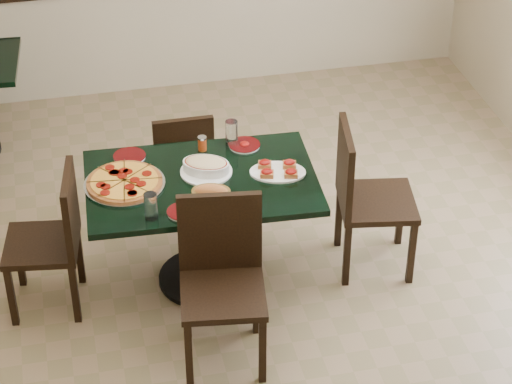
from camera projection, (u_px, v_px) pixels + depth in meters
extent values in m
plane|color=#7E6649|center=(229.00, 298.00, 6.07)|extent=(5.50, 5.50, 0.00)
cube|color=black|center=(201.00, 182.00, 5.81)|extent=(1.38, 0.92, 0.04)
cylinder|color=black|center=(203.00, 234.00, 6.02)|extent=(0.11, 0.11, 0.71)
cylinder|color=black|center=(205.00, 277.00, 6.22)|extent=(0.57, 0.57, 0.03)
cube|color=black|center=(181.00, 163.00, 6.60)|extent=(0.39, 0.39, 0.04)
cube|color=black|center=(184.00, 148.00, 6.33)|extent=(0.39, 0.04, 0.41)
cube|color=black|center=(203.00, 173.00, 6.87)|extent=(0.04, 0.04, 0.37)
cube|color=black|center=(211.00, 199.00, 6.61)|extent=(0.04, 0.04, 0.37)
cube|color=black|center=(155.00, 178.00, 6.82)|extent=(0.04, 0.04, 0.37)
cube|color=black|center=(162.00, 206.00, 6.55)|extent=(0.04, 0.04, 0.37)
cube|color=black|center=(223.00, 294.00, 5.39)|extent=(0.52, 0.52, 0.04)
cube|color=black|center=(220.00, 231.00, 5.41)|extent=(0.46, 0.10, 0.49)
cube|color=black|center=(189.00, 355.00, 5.35)|extent=(0.05, 0.05, 0.45)
cube|color=black|center=(187.00, 306.00, 5.68)|extent=(0.05, 0.05, 0.45)
cube|color=black|center=(262.00, 350.00, 5.38)|extent=(0.05, 0.05, 0.45)
cube|color=black|center=(256.00, 302.00, 5.70)|extent=(0.05, 0.05, 0.45)
cube|color=black|center=(377.00, 202.00, 6.09)|extent=(0.53, 0.53, 0.04)
cube|color=black|center=(345.00, 167.00, 5.93)|extent=(0.11, 0.46, 0.49)
cube|color=black|center=(412.00, 253.00, 6.08)|extent=(0.05, 0.05, 0.45)
cube|color=black|center=(347.00, 255.00, 6.06)|extent=(0.05, 0.05, 0.45)
cube|color=black|center=(400.00, 215.00, 6.40)|extent=(0.05, 0.05, 0.45)
cube|color=black|center=(339.00, 217.00, 6.39)|extent=(0.05, 0.05, 0.45)
cube|color=black|center=(42.00, 245.00, 5.80)|extent=(0.48, 0.48, 0.04)
cube|color=black|center=(71.00, 209.00, 5.67)|extent=(0.10, 0.43, 0.46)
cube|color=black|center=(19.00, 257.00, 6.07)|extent=(0.05, 0.05, 0.42)
cube|color=black|center=(80.00, 255.00, 6.09)|extent=(0.05, 0.05, 0.42)
cube|color=black|center=(11.00, 297.00, 5.77)|extent=(0.05, 0.05, 0.42)
cube|color=black|center=(75.00, 294.00, 5.79)|extent=(0.05, 0.05, 0.42)
cylinder|color=silver|center=(125.00, 184.00, 5.75)|extent=(0.47, 0.47, 0.01)
cylinder|color=#9B5621|center=(124.00, 182.00, 5.74)|extent=(0.44, 0.44, 0.02)
cylinder|color=gold|center=(124.00, 180.00, 5.74)|extent=(0.39, 0.39, 0.01)
cylinder|color=white|center=(206.00, 172.00, 5.86)|extent=(0.31, 0.31, 0.01)
ellipsoid|color=beige|center=(206.00, 163.00, 5.82)|extent=(0.29, 0.25, 0.04)
ellipsoid|color=#B96833|center=(211.00, 191.00, 5.60)|extent=(0.21, 0.14, 0.08)
cylinder|color=white|center=(183.00, 212.00, 5.52)|extent=(0.18, 0.18, 0.01)
cylinder|color=#3A0305|center=(183.00, 211.00, 5.52)|extent=(0.18, 0.18, 0.00)
cylinder|color=white|center=(244.00, 145.00, 6.10)|extent=(0.19, 0.19, 0.01)
cylinder|color=#3A0305|center=(244.00, 144.00, 6.09)|extent=(0.19, 0.19, 0.00)
ellipsoid|color=#99070D|center=(244.00, 144.00, 6.09)|extent=(0.06, 0.06, 0.03)
cylinder|color=white|center=(129.00, 157.00, 5.99)|extent=(0.19, 0.19, 0.01)
cylinder|color=#3A0305|center=(129.00, 156.00, 5.99)|extent=(0.20, 0.20, 0.00)
cube|color=white|center=(190.00, 216.00, 5.50)|extent=(0.18, 0.18, 0.00)
cube|color=silver|center=(193.00, 215.00, 5.50)|extent=(0.07, 0.12, 0.00)
cylinder|color=white|center=(232.00, 133.00, 6.07)|extent=(0.08, 0.08, 0.16)
cylinder|color=white|center=(151.00, 206.00, 5.44)|extent=(0.07, 0.07, 0.16)
cylinder|color=#AE3A12|center=(202.00, 144.00, 6.04)|extent=(0.05, 0.05, 0.08)
cylinder|color=silver|center=(202.00, 138.00, 6.01)|extent=(0.05, 0.05, 0.01)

